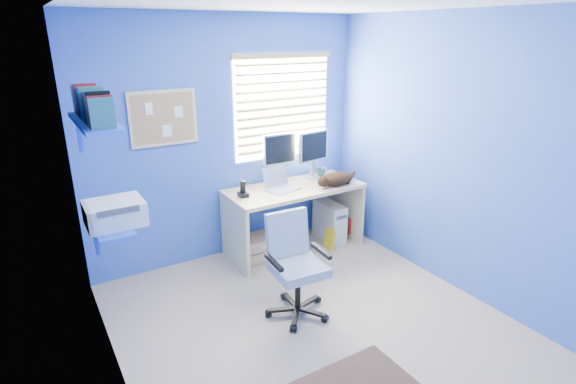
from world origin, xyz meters
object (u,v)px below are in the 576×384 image
desk (294,219)px  laptop (283,180)px  cat (337,179)px  office_chair (295,278)px  tower_pc (329,221)px

desk → laptop: 0.50m
laptop → desk: bearing=-7.8°
cat → office_chair: 1.43m
desk → cat: bearing=-23.3°
laptop → tower_pc: (0.64, 0.02, -0.62)m
cat → tower_pc: size_ratio=0.90×
cat → tower_pc: cat is taller
tower_pc → desk: bearing=-178.3°
cat → office_chair: bearing=-151.0°
laptop → tower_pc: size_ratio=0.73×
tower_pc → office_chair: office_chair is taller
desk → laptop: bearing=-175.1°
desk → cat: cat is taller
office_chair → laptop: bearing=64.6°
cat → tower_pc: (0.06, 0.19, -0.59)m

